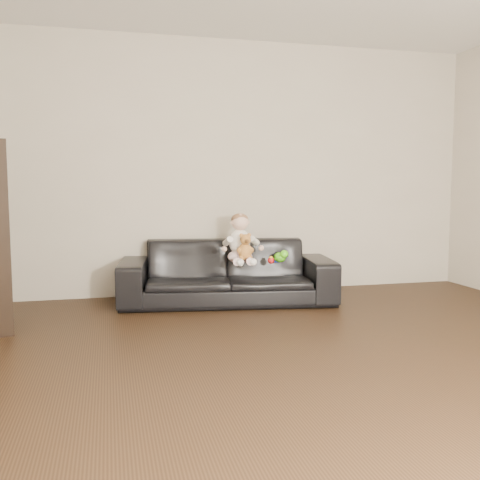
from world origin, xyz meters
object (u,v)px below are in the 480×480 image
object	(u,v)px
teddy_bear	(245,247)
toy_blue_disc	(277,261)
sofa	(227,272)
toy_green	(280,257)
toy_rattle	(271,260)
baby	(240,241)

from	to	relation	value
teddy_bear	toy_blue_disc	bearing A→B (deg)	42.69
sofa	toy_blue_disc	xyz separation A→B (m)	(0.48, -0.08, 0.10)
toy_green	toy_blue_disc	xyz separation A→B (m)	(-0.01, 0.05, -0.04)
toy_rattle	sofa	bearing A→B (deg)	151.09
toy_rattle	toy_blue_disc	world-z (taller)	toy_rattle
baby	toy_green	distance (m)	0.42
baby	toy_rattle	xyz separation A→B (m)	(0.27, -0.10, -0.18)
sofa	toy_rattle	size ratio (longest dim) A/B	31.94
teddy_bear	toy_green	distance (m)	0.41
teddy_bear	sofa	bearing A→B (deg)	131.55
toy_rattle	teddy_bear	bearing A→B (deg)	-169.79
baby	teddy_bear	world-z (taller)	baby
sofa	toy_blue_disc	distance (m)	0.49
toy_green	toy_rattle	xyz separation A→B (m)	(-0.11, -0.07, -0.02)
sofa	baby	bearing A→B (deg)	-38.86
sofa	toy_rattle	world-z (taller)	sofa
toy_rattle	toy_blue_disc	size ratio (longest dim) A/B	0.62
sofa	toy_green	bearing A→B (deg)	-7.29
baby	toy_green	world-z (taller)	baby
teddy_bear	toy_green	xyz separation A→B (m)	(0.37, 0.12, -0.12)
baby	toy_blue_disc	world-z (taller)	baby
teddy_bear	toy_blue_disc	distance (m)	0.43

